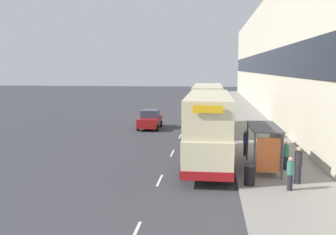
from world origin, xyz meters
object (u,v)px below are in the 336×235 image
object	(u,v)px
car_0	(150,119)
pedestrian_3	(286,155)
double_decker_bus_ahead	(208,107)
litter_bin	(250,175)
pedestrian_2	(298,165)
pedestrian_1	(246,142)
pedestrian_at_shelter	(290,173)
bus_shelter	(268,140)
car_1	(214,95)
double_decker_bus_near	(208,128)

from	to	relation	value
car_0	pedestrian_3	world-z (taller)	car_0
double_decker_bus_ahead	litter_bin	xyz separation A→B (m)	(2.24, -16.05, -1.61)
pedestrian_2	pedestrian_1	bearing A→B (deg)	109.35
pedestrian_at_shelter	pedestrian_3	size ratio (longest dim) A/B	0.99
double_decker_bus_ahead	car_0	xyz separation A→B (m)	(-5.57, 1.31, -1.39)
pedestrian_at_shelter	pedestrian_3	bearing A→B (deg)	82.06
bus_shelter	car_0	distance (m)	17.17
car_1	pedestrian_2	size ratio (longest dim) A/B	2.12
pedestrian_2	bus_shelter	bearing A→B (deg)	117.91
pedestrian_2	car_0	bearing A→B (deg)	121.30
bus_shelter	car_1	distance (m)	50.09
pedestrian_1	litter_bin	xyz separation A→B (m)	(-0.37, -6.36, -0.36)
double_decker_bus_ahead	car_0	distance (m)	5.89
pedestrian_1	pedestrian_2	distance (m)	6.17
double_decker_bus_near	car_0	xyz separation A→B (m)	(-5.74, 13.13, -1.39)
car_1	pedestrian_at_shelter	xyz separation A→B (m)	(3.29, -53.39, 0.10)
bus_shelter	car_1	world-z (taller)	bus_shelter
double_decker_bus_ahead	litter_bin	world-z (taller)	double_decker_bus_ahead
car_1	pedestrian_2	bearing A→B (deg)	-85.73
double_decker_bus_near	pedestrian_3	world-z (taller)	double_decker_bus_near
car_0	car_1	world-z (taller)	car_0
bus_shelter	double_decker_bus_near	world-z (taller)	double_decker_bus_near
double_decker_bus_ahead	pedestrian_2	distance (m)	16.25
car_1	pedestrian_2	world-z (taller)	pedestrian_2
car_1	pedestrian_at_shelter	bearing A→B (deg)	-86.48
car_1	pedestrian_3	distance (m)	49.85
pedestrian_3	bus_shelter	bearing A→B (deg)	-164.44
double_decker_bus_near	car_0	bearing A→B (deg)	113.61
car_0	pedestrian_1	xyz separation A→B (m)	(8.19, -11.01, 0.14)
pedestrian_1	litter_bin	bearing A→B (deg)	-93.36
double_decker_bus_near	pedestrian_1	xyz separation A→B (m)	(2.45, 2.13, -1.25)
pedestrian_at_shelter	pedestrian_3	distance (m)	3.72
pedestrian_3	pedestrian_2	bearing A→B (deg)	-87.80
pedestrian_2	double_decker_bus_ahead	bearing A→B (deg)	106.71
double_decker_bus_near	car_0	distance (m)	14.40
double_decker_bus_ahead	pedestrian_1	distance (m)	10.12
car_0	pedestrian_3	distance (m)	17.50
bus_shelter	pedestrian_1	xyz separation A→B (m)	(-0.85, 3.57, -0.85)
double_decker_bus_near	pedestrian_2	distance (m)	5.94
bus_shelter	double_decker_bus_ahead	size ratio (longest dim) A/B	0.41
double_decker_bus_ahead	pedestrian_at_shelter	bearing A→B (deg)	-76.34
car_0	pedestrian_2	xyz separation A→B (m)	(10.23, -16.83, 0.20)
double_decker_bus_near	bus_shelter	bearing A→B (deg)	-23.57
double_decker_bus_ahead	car_1	xyz separation A→B (m)	(0.76, 36.75, -1.43)
pedestrian_1	pedestrian_2	size ratio (longest dim) A/B	0.93
pedestrian_2	litter_bin	size ratio (longest dim) A/B	1.78
car_0	pedestrian_1	bearing A→B (deg)	126.64
double_decker_bus_ahead	pedestrian_3	size ratio (longest dim) A/B	6.35
pedestrian_2	car_1	bearing A→B (deg)	94.27
car_0	pedestrian_1	size ratio (longest dim) A/B	2.42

